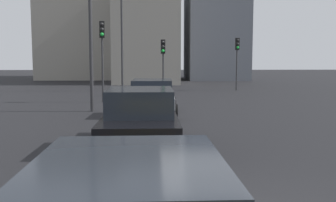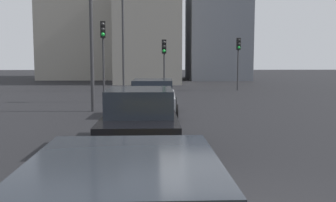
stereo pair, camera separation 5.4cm
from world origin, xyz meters
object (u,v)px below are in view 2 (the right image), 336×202
Objects in this scene: car_black_right_second at (140,120)px; traffic_light_far_left at (238,53)px; traffic_light_near_right at (103,45)px; street_lamp_kerbside at (91,5)px; traffic_light_near_left at (164,55)px; car_silver_right_lead at (153,98)px; street_lamp_far at (123,20)px.

car_black_right_second is 1.19× the size of traffic_light_far_left.
car_black_right_second is 1.06× the size of traffic_light_near_right.
street_lamp_kerbside is (-3.80, 0.02, 1.61)m from traffic_light_near_right.
traffic_light_near_left is 0.92× the size of traffic_light_far_left.
car_silver_right_lead is 6.34m from traffic_light_near_right.
street_lamp_far reaches higher than street_lamp_kerbside.
traffic_light_near_left is 7.08m from traffic_light_far_left.
street_lamp_kerbside is 0.91× the size of street_lamp_far.
car_silver_right_lead is 13.66m from street_lamp_far.
street_lamp_far is at bearing -95.99° from traffic_light_far_left.
traffic_light_near_right is at bearing -0.31° from street_lamp_kerbside.
traffic_light_far_left reaches higher than car_black_right_second.
street_lamp_far is at bearing -2.58° from street_lamp_kerbside.
street_lamp_kerbside is at bearing 177.42° from street_lamp_far.
car_silver_right_lead is 8.96m from traffic_light_near_left.
street_lamp_far is at bearing 5.69° from car_black_right_second.
traffic_light_near_right is at bearing 11.86° from car_black_right_second.
traffic_light_near_right is at bearing 29.86° from car_silver_right_lead.
car_black_right_second is 0.57× the size of street_lamp_kerbside.
street_lamp_kerbside reaches higher than traffic_light_far_left.
car_silver_right_lead is 1.18× the size of traffic_light_far_left.
traffic_light_near_right is at bearing 176.28° from street_lamp_far.
car_black_right_second is at bearing -26.59° from traffic_light_far_left.
street_lamp_far is (7.54, -0.49, 2.04)m from traffic_light_near_right.
car_black_right_second reaches higher than car_silver_right_lead.
traffic_light_near_right reaches higher than traffic_light_near_left.
traffic_light_far_left is at bearing 131.89° from traffic_light_near_left.
car_black_right_second is 20.43m from traffic_light_far_left.
street_lamp_far is at bearing -137.87° from traffic_light_near_left.
street_lamp_far reaches higher than traffic_light_near_left.
traffic_light_far_left is (7.75, -9.13, -0.32)m from traffic_light_near_right.
traffic_light_near_right is (-3.57, 3.43, 0.56)m from traffic_light_near_left.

